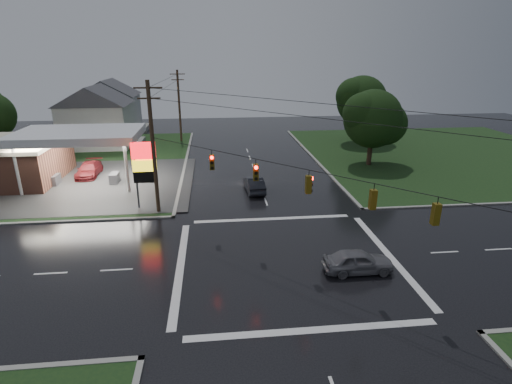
{
  "coord_description": "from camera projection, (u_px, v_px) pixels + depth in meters",
  "views": [
    {
      "loc": [
        -4.55,
        -22.99,
        13.13
      ],
      "look_at": [
        -1.52,
        5.33,
        3.0
      ],
      "focal_mm": 28.0,
      "sensor_mm": 36.0,
      "label": 1
    }
  ],
  "objects": [
    {
      "name": "pylon_sign",
      "position": [
        144.0,
        164.0,
        33.83
      ],
      "size": [
        2.0,
        0.35,
        6.0
      ],
      "color": "#59595E",
      "rests_on": "ground"
    },
    {
      "name": "house_near",
      "position": [
        97.0,
        116.0,
        56.54
      ],
      "size": [
        11.05,
        8.48,
        8.6
      ],
      "color": "silver",
      "rests_on": "ground"
    },
    {
      "name": "utility_pole_nw",
      "position": [
        153.0,
        147.0,
        32.42
      ],
      "size": [
        2.2,
        0.32,
        11.0
      ],
      "color": "#382619",
      "rests_on": "ground"
    },
    {
      "name": "grass_nw",
      "position": [
        36.0,
        165.0,
        48.13
      ],
      "size": [
        36.0,
        36.0,
        0.08
      ],
      "primitive_type": "cube",
      "color": "black",
      "rests_on": "ground"
    },
    {
      "name": "ground",
      "position": [
        287.0,
        261.0,
        26.39
      ],
      "size": [
        120.0,
        120.0,
        0.0
      ],
      "primitive_type": "plane",
      "color": "black",
      "rests_on": "ground"
    },
    {
      "name": "car_pump",
      "position": [
        89.0,
        170.0,
        43.89
      ],
      "size": [
        2.19,
        5.23,
        1.51
      ],
      "primitive_type": "imported",
      "rotation": [
        0.0,
        0.0,
        0.02
      ],
      "color": "maroon",
      "rests_on": "ground"
    },
    {
      "name": "traffic_signals",
      "position": [
        291.0,
        166.0,
        24.21
      ],
      "size": [
        26.87,
        26.87,
        1.47
      ],
      "color": "black",
      "rests_on": "ground"
    },
    {
      "name": "utility_pole_n",
      "position": [
        179.0,
        105.0,
        59.21
      ],
      "size": [
        2.2,
        0.32,
        10.5
      ],
      "color": "#382619",
      "rests_on": "ground"
    },
    {
      "name": "car_crossing",
      "position": [
        358.0,
        261.0,
        24.84
      ],
      "size": [
        4.36,
        1.79,
        1.48
      ],
      "primitive_type": "imported",
      "rotation": [
        0.0,
        0.0,
        1.56
      ],
      "color": "slate",
      "rests_on": "ground"
    },
    {
      "name": "house_far",
      "position": [
        110.0,
        105.0,
        67.69
      ],
      "size": [
        11.05,
        8.48,
        8.6
      ],
      "color": "silver",
      "rests_on": "ground"
    },
    {
      "name": "tree_ne_far",
      "position": [
        363.0,
        101.0,
        57.89
      ],
      "size": [
        8.46,
        7.2,
        9.8
      ],
      "color": "black",
      "rests_on": "ground"
    },
    {
      "name": "car_north",
      "position": [
        254.0,
        184.0,
        39.14
      ],
      "size": [
        1.94,
        4.68,
        1.51
      ],
      "primitive_type": "imported",
      "rotation": [
        0.0,
        0.0,
        3.22
      ],
      "color": "black",
      "rests_on": "ground"
    },
    {
      "name": "gas_station",
      "position": [
        10.0,
        158.0,
        41.42
      ],
      "size": [
        26.2,
        18.0,
        5.6
      ],
      "color": "#2D2D2D",
      "rests_on": "ground"
    },
    {
      "name": "tree_ne_near",
      "position": [
        374.0,
        119.0,
        46.55
      ],
      "size": [
        7.99,
        6.8,
        8.98
      ],
      "color": "black",
      "rests_on": "ground"
    },
    {
      "name": "grass_ne",
      "position": [
        444.0,
        154.0,
        53.34
      ],
      "size": [
        36.0,
        36.0,
        0.08
      ],
      "primitive_type": "cube",
      "color": "black",
      "rests_on": "ground"
    }
  ]
}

